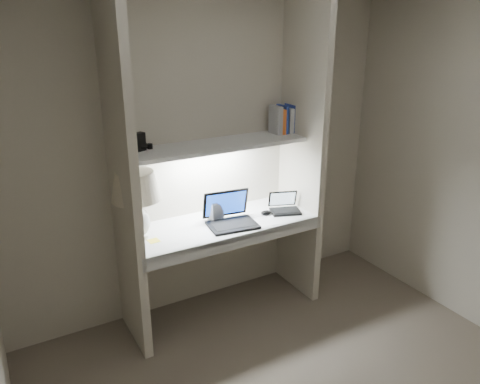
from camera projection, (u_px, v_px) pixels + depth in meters
back_wall at (205, 153)px, 3.63m from camera, size 3.20×0.01×2.50m
alcove_panel_left at (123, 177)px, 3.06m from camera, size 0.06×0.55×2.50m
alcove_panel_right at (302, 149)px, 3.74m from camera, size 0.06×0.55×2.50m
desk at (222, 224)px, 3.57m from camera, size 1.40×0.55×0.04m
desk_apron at (239, 241)px, 3.37m from camera, size 1.46×0.03×0.10m
shelf at (215, 146)px, 3.45m from camera, size 1.40×0.36×0.03m
strip_light at (216, 148)px, 3.45m from camera, size 0.60×0.04×0.02m
table_lamp at (136, 194)px, 3.19m from camera, size 0.34×0.34×0.49m
laptop_main at (230, 217)px, 3.53m from camera, size 0.39×0.35×0.24m
laptop_netbook at (284, 207)px, 3.77m from camera, size 0.28×0.27×0.15m
speaker at (215, 210)px, 3.60m from camera, size 0.12×0.10×0.15m
mouse at (266, 213)px, 3.70m from camera, size 0.09×0.06×0.03m
cable_coil at (237, 223)px, 3.55m from camera, size 0.12×0.12×0.01m
sticky_note at (154, 241)px, 3.26m from camera, size 0.08×0.08×0.00m
book_row at (284, 120)px, 3.75m from camera, size 0.21×0.15×0.22m
shelf_box at (139, 142)px, 3.23m from camera, size 0.09×0.08×0.13m
shelf_gadget at (141, 146)px, 3.26m from camera, size 0.13×0.10×0.05m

